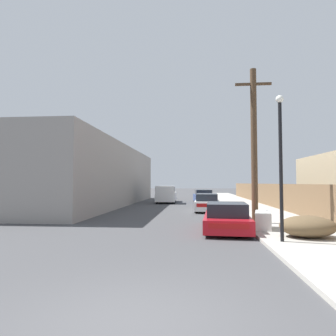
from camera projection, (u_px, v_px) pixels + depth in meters
ground_plane at (133, 326)px, 4.35m from camera, size 220.00×220.00×0.00m
sidewalk_curb at (243, 205)px, 27.25m from camera, size 4.20×63.00×0.12m
discarded_fridge at (263, 220)px, 12.87m from camera, size 0.95×1.65×0.76m
parked_sports_car_red at (227, 218)px, 13.04m from camera, size 2.20×4.67×1.23m
car_parked_mid at (207, 203)px, 22.14m from camera, size 1.94×4.62×1.29m
car_parked_far at (203, 196)px, 31.86m from camera, size 2.18×4.79×1.36m
pickup_truck at (166, 194)px, 31.40m from camera, size 2.15×5.71×1.76m
utility_pole at (254, 143)px, 15.00m from camera, size 1.80×0.31×7.74m
street_lamp at (281, 156)px, 10.18m from camera, size 0.26×0.26×4.98m
brush_pile at (308, 226)px, 10.83m from camera, size 1.99×1.55×0.78m
wooden_fence at (274, 196)px, 23.99m from camera, size 0.08×44.63×1.89m
building_left_block at (94, 176)px, 28.65m from camera, size 7.00×26.54×5.52m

